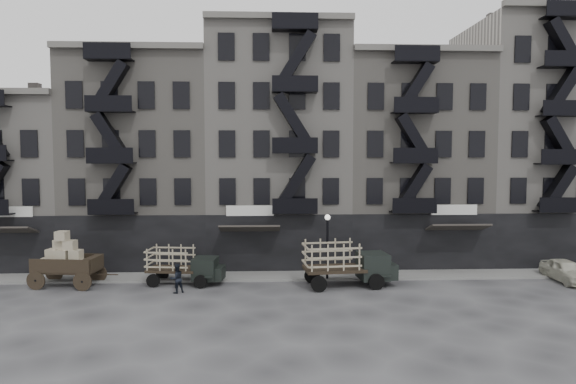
{
  "coord_description": "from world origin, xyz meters",
  "views": [
    {
      "loc": [
        -0.87,
        -29.64,
        8.03
      ],
      "look_at": [
        0.54,
        4.0,
        5.62
      ],
      "focal_mm": 32.0,
      "sensor_mm": 36.0,
      "label": 1
    }
  ],
  "objects_px": {
    "stake_truck_west": "(183,263)",
    "car_east": "(566,271)",
    "wagon": "(65,255)",
    "stake_truck_east": "(347,260)",
    "pedestrian_mid": "(177,279)"
  },
  "relations": [
    {
      "from": "wagon",
      "to": "stake_truck_west",
      "type": "relative_size",
      "value": 0.88
    },
    {
      "from": "stake_truck_east",
      "to": "car_east",
      "type": "distance_m",
      "value": 14.19
    },
    {
      "from": "stake_truck_east",
      "to": "pedestrian_mid",
      "type": "xyz_separation_m",
      "value": [
        -10.16,
        -1.1,
        -0.76
      ]
    },
    {
      "from": "stake_truck_west",
      "to": "pedestrian_mid",
      "type": "relative_size",
      "value": 2.86
    },
    {
      "from": "stake_truck_west",
      "to": "car_east",
      "type": "distance_m",
      "value": 24.26
    },
    {
      "from": "pedestrian_mid",
      "to": "car_east",
      "type": "bearing_deg",
      "value": 149.52
    },
    {
      "from": "wagon",
      "to": "stake_truck_east",
      "type": "bearing_deg",
      "value": 4.71
    },
    {
      "from": "wagon",
      "to": "pedestrian_mid",
      "type": "relative_size",
      "value": 2.51
    },
    {
      "from": "wagon",
      "to": "car_east",
      "type": "xyz_separation_m",
      "value": [
        31.39,
        -0.15,
        -1.24
      ]
    },
    {
      "from": "stake_truck_east",
      "to": "wagon",
      "type": "bearing_deg",
      "value": 171.44
    },
    {
      "from": "stake_truck_west",
      "to": "pedestrian_mid",
      "type": "bearing_deg",
      "value": -84.84
    },
    {
      "from": "stake_truck_west",
      "to": "wagon",
      "type": "bearing_deg",
      "value": -171.48
    },
    {
      "from": "wagon",
      "to": "pedestrian_mid",
      "type": "distance_m",
      "value": 7.4
    },
    {
      "from": "stake_truck_west",
      "to": "car_east",
      "type": "xyz_separation_m",
      "value": [
        24.25,
        -0.34,
        -0.64
      ]
    },
    {
      "from": "stake_truck_west",
      "to": "stake_truck_east",
      "type": "bearing_deg",
      "value": 1.64
    }
  ]
}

